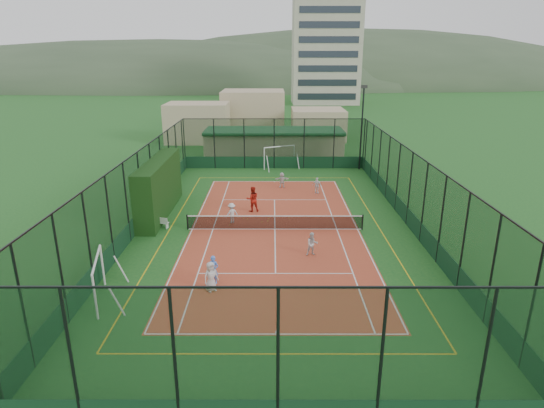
{
  "coord_description": "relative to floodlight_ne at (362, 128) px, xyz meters",
  "views": [
    {
      "loc": [
        -0.16,
        -28.07,
        11.07
      ],
      "look_at": [
        -0.19,
        1.73,
        1.2
      ],
      "focal_mm": 30.0,
      "sensor_mm": 36.0,
      "label": 1
    }
  ],
  "objects": [
    {
      "name": "child_near_left",
      "position": [
        -11.76,
        -24.82,
        -3.35
      ],
      "size": [
        0.89,
        0.82,
        1.52
      ],
      "primitive_type": "imported",
      "rotation": [
        0.0,
        0.0,
        0.6
      ],
      "color": "silver",
      "rests_on": "court_slab"
    },
    {
      "name": "court_slab",
      "position": [
        -8.6,
        -16.6,
        -4.12
      ],
      "size": [
        11.17,
        23.97,
        0.01
      ],
      "primitive_type": "cube",
      "color": "#A63724",
      "rests_on": "ground"
    },
    {
      "name": "white_bench",
      "position": [
        -16.4,
        -16.26,
        -3.72
      ],
      "size": [
        1.48,
        0.75,
        0.8
      ],
      "primitive_type": null,
      "rotation": [
        0.0,
        0.0,
        -0.26
      ],
      "color": "white",
      "rests_on": "ground"
    },
    {
      "name": "clubhouse",
      "position": [
        -8.6,
        5.4,
        -2.55
      ],
      "size": [
        15.2,
        7.2,
        3.15
      ],
      "primitive_type": null,
      "color": "tan",
      "rests_on": "ground"
    },
    {
      "name": "hedge_left",
      "position": [
        -16.9,
        -13.37,
        -2.16
      ],
      "size": [
        1.35,
        9.0,
        3.94
      ],
      "primitive_type": "cube",
      "color": "black",
      "rests_on": "ground"
    },
    {
      "name": "child_far_back",
      "position": [
        -7.94,
        -6.63,
        -3.45
      ],
      "size": [
        1.27,
        0.48,
        1.34
      ],
      "primitive_type": "imported",
      "rotation": [
        0.0,
        0.0,
        3.21
      ],
      "color": "silver",
      "rests_on": "court_slab"
    },
    {
      "name": "child_near_mid",
      "position": [
        -11.73,
        -24.05,
        -3.38
      ],
      "size": [
        0.61,
        0.48,
        1.48
      ],
      "primitive_type": "imported",
      "rotation": [
        0.0,
        0.0,
        -0.25
      ],
      "color": "#5284E9",
      "rests_on": "court_slab"
    },
    {
      "name": "perimeter_fence",
      "position": [
        -8.6,
        -16.6,
        -1.62
      ],
      "size": [
        18.12,
        34.12,
        5.0
      ],
      "primitive_type": null,
      "color": "black",
      "rests_on": "ground"
    },
    {
      "name": "coach",
      "position": [
        -10.23,
        -12.97,
        -3.17
      ],
      "size": [
        1.06,
        0.92,
        1.88
      ],
      "primitive_type": "imported",
      "rotation": [
        0.0,
        0.0,
        3.4
      ],
      "color": "#B01D12",
      "rests_on": "court_slab"
    },
    {
      "name": "ground",
      "position": [
        -8.6,
        -16.6,
        -4.12
      ],
      "size": [
        300.0,
        300.0,
        0.0
      ],
      "primitive_type": "plane",
      "color": "#1D5620",
      "rests_on": "ground"
    },
    {
      "name": "tennis_balls",
      "position": [
        -9.74,
        -14.96,
        -4.08
      ],
      "size": [
        4.14,
        1.41,
        0.07
      ],
      "color": "#CCE033",
      "rests_on": "court_slab"
    },
    {
      "name": "child_far_right",
      "position": [
        -5.06,
        -8.44,
        -3.43
      ],
      "size": [
        0.87,
        0.63,
        1.37
      ],
      "primitive_type": "imported",
      "rotation": [
        0.0,
        0.0,
        2.72
      ],
      "color": "white",
      "rests_on": "court_slab"
    },
    {
      "name": "child_far_left",
      "position": [
        -11.55,
        -15.4,
        -3.41
      ],
      "size": [
        1.05,
        0.95,
        1.42
      ],
      "primitive_type": "imported",
      "rotation": [
        0.0,
        0.0,
        3.73
      ],
      "color": "silver",
      "rests_on": "court_slab"
    },
    {
      "name": "tennis_net",
      "position": [
        -8.6,
        -16.6,
        -3.59
      ],
      "size": [
        11.67,
        0.12,
        1.06
      ],
      "primitive_type": null,
      "color": "black",
      "rests_on": "ground"
    },
    {
      "name": "floodlight_ne",
      "position": [
        0.0,
        0.0,
        0.0
      ],
      "size": [
        0.6,
        0.26,
        8.25
      ],
      "primitive_type": null,
      "color": "black",
      "rests_on": "ground"
    },
    {
      "name": "futsal_goal_far",
      "position": [
        -8.07,
        0.41,
        -3.01
      ],
      "size": [
        3.55,
        2.34,
        2.23
      ],
      "primitive_type": null,
      "rotation": [
        0.0,
        0.0,
        0.43
      ],
      "color": "white",
      "rests_on": "ground"
    },
    {
      "name": "apartment_tower",
      "position": [
        3.4,
        65.4,
        10.88
      ],
      "size": [
        15.0,
        12.0,
        30.0
      ],
      "primitive_type": "cube",
      "color": "beige",
      "rests_on": "ground"
    },
    {
      "name": "child_near_right",
      "position": [
        -6.47,
        -20.67,
        -3.42
      ],
      "size": [
        0.74,
        0.62,
        1.38
      ],
      "primitive_type": "imported",
      "rotation": [
        0.0,
        0.0,
        0.15
      ],
      "color": "silver",
      "rests_on": "court_slab"
    },
    {
      "name": "futsal_goal_near",
      "position": [
        -16.83,
        -25.78,
        -3.05
      ],
      "size": [
        3.47,
        1.76,
        2.15
      ],
      "primitive_type": null,
      "rotation": [
        0.0,
        0.0,
        1.82
      ],
      "color": "white",
      "rests_on": "ground"
    },
    {
      "name": "distant_hills",
      "position": [
        -8.6,
        133.4,
        -4.12
      ],
      "size": [
        200.0,
        60.0,
        24.0
      ],
      "primitive_type": null,
      "color": "#384C33",
      "rests_on": "ground"
    }
  ]
}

